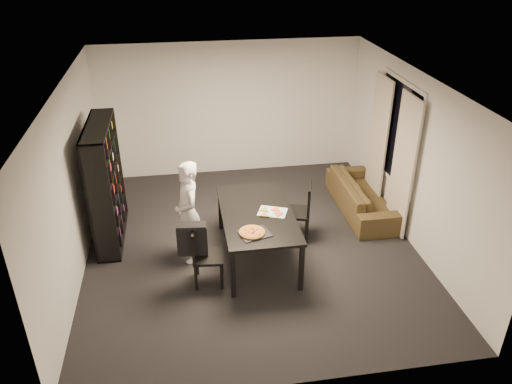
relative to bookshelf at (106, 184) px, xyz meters
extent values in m
cube|color=black|center=(2.16, -0.60, -0.95)|extent=(5.00, 5.50, 0.01)
cube|color=white|center=(2.16, -0.60, 1.65)|extent=(5.00, 5.50, 0.01)
cube|color=white|center=(2.16, 2.15, 0.35)|extent=(5.00, 0.01, 2.60)
cube|color=white|center=(2.16, -3.35, 0.35)|extent=(5.00, 0.01, 2.60)
cube|color=white|center=(-0.34, -0.60, 0.35)|extent=(0.01, 5.50, 2.60)
cube|color=white|center=(4.66, -0.60, 0.35)|extent=(0.01, 5.50, 2.60)
cube|color=black|center=(4.64, 0.00, 0.55)|extent=(0.02, 1.40, 1.60)
cube|color=white|center=(4.64, 0.00, 0.55)|extent=(0.03, 1.52, 1.72)
cube|color=beige|center=(4.56, -0.52, 0.20)|extent=(0.03, 0.70, 2.25)
cube|color=beige|center=(4.56, 0.52, 0.20)|extent=(0.03, 0.70, 2.25)
cube|color=black|center=(0.00, 0.00, 0.00)|extent=(0.35, 1.50, 1.90)
cube|color=black|center=(2.20, -0.92, -0.20)|extent=(1.03, 1.85, 0.04)
cube|color=black|center=(1.74, -1.79, -0.59)|extent=(0.06, 0.06, 0.73)
cube|color=black|center=(2.66, -1.79, -0.59)|extent=(0.06, 0.06, 0.73)
cube|color=black|center=(1.74, -0.04, -0.59)|extent=(0.06, 0.06, 0.73)
cube|color=black|center=(2.66, -0.04, -0.59)|extent=(0.06, 0.06, 0.73)
cube|color=black|center=(1.44, -1.41, -0.53)|extent=(0.45, 0.45, 0.04)
cube|color=black|center=(1.26, -1.39, -0.29)|extent=(0.08, 0.41, 0.44)
cube|color=black|center=(1.26, -1.39, -0.09)|extent=(0.07, 0.39, 0.05)
cube|color=black|center=(1.60, -1.60, -0.75)|extent=(0.04, 0.04, 0.40)
cube|color=black|center=(1.63, -1.25, -0.75)|extent=(0.04, 0.04, 0.40)
cube|color=black|center=(1.25, -1.57, -0.75)|extent=(0.04, 0.04, 0.40)
cube|color=black|center=(1.28, -1.22, -0.75)|extent=(0.04, 0.04, 0.40)
cube|color=black|center=(2.89, -0.48, -0.50)|extent=(0.55, 0.55, 0.04)
cube|color=black|center=(3.08, -0.54, -0.24)|extent=(0.16, 0.43, 0.47)
cube|color=black|center=(3.08, -0.54, -0.03)|extent=(0.15, 0.41, 0.05)
cube|color=black|center=(2.76, -0.25, -0.74)|extent=(0.04, 0.04, 0.43)
cube|color=black|center=(2.65, -0.61, -0.74)|extent=(0.04, 0.04, 0.43)
cube|color=black|center=(3.12, -0.35, -0.74)|extent=(0.04, 0.04, 0.43)
cube|color=black|center=(3.01, -0.71, -0.74)|extent=(0.04, 0.04, 0.43)
cube|color=black|center=(1.24, -1.39, -0.27)|extent=(0.41, 0.12, 0.44)
cube|color=black|center=(1.24, -1.39, -0.02)|extent=(0.40, 0.21, 0.05)
imported|color=white|center=(1.21, -0.79, -0.17)|extent=(0.49, 0.64, 1.57)
cube|color=black|center=(2.07, -1.48, -0.17)|extent=(0.47, 0.42, 0.01)
cylinder|color=#B07E33|center=(2.04, -1.47, -0.15)|extent=(0.35, 0.35, 0.02)
cylinder|color=orange|center=(2.04, -1.47, -0.14)|extent=(0.31, 0.31, 0.01)
cube|color=white|center=(2.42, -0.95, -0.17)|extent=(0.48, 0.43, 0.01)
imported|color=#3B2F17|center=(4.24, 0.17, -0.67)|extent=(0.76, 1.94, 0.57)
camera|label=1|loc=(1.20, -7.06, 3.48)|focal=35.00mm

